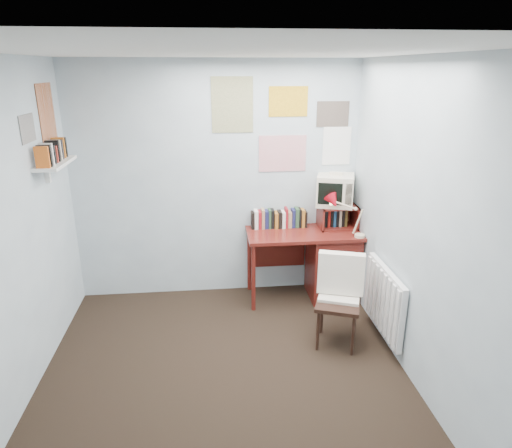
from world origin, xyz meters
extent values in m
plane|color=black|center=(0.00, 0.00, 0.00)|extent=(3.50, 3.50, 0.00)
cube|color=silver|center=(0.00, 1.75, 1.25)|extent=(3.00, 0.02, 2.50)
cube|color=silver|center=(1.50, 0.00, 1.25)|extent=(0.02, 3.50, 2.50)
cube|color=white|center=(0.00, 0.00, 2.50)|extent=(3.00, 3.50, 0.02)
cube|color=maroon|center=(0.90, 1.48, 0.74)|extent=(1.20, 0.55, 0.03)
cube|color=maroon|center=(1.23, 1.48, 0.36)|extent=(0.50, 0.50, 0.72)
cylinder|color=maroon|center=(0.34, 1.24, 0.36)|extent=(0.04, 0.04, 0.72)
cylinder|color=maroon|center=(0.34, 1.71, 0.36)|extent=(0.04, 0.04, 0.72)
cube|color=maroon|center=(0.65, 1.73, 0.42)|extent=(0.64, 0.02, 0.30)
cube|color=black|center=(1.03, 0.55, 0.41)|extent=(0.53, 0.52, 0.81)
cube|color=#B80C1B|center=(1.44, 1.27, 0.95)|extent=(0.27, 0.24, 0.38)
cube|color=maroon|center=(1.29, 1.59, 0.89)|extent=(0.40, 0.30, 0.25)
cube|color=beige|center=(1.25, 1.61, 1.19)|extent=(0.46, 0.44, 0.36)
cube|color=maroon|center=(0.66, 1.66, 0.87)|extent=(0.60, 0.14, 0.22)
cube|color=white|center=(1.46, 0.55, 0.42)|extent=(0.09, 0.80, 0.60)
cube|color=white|center=(-1.40, 1.10, 1.62)|extent=(0.20, 0.62, 0.24)
cube|color=white|center=(0.70, 1.74, 1.85)|extent=(1.20, 0.01, 0.90)
cube|color=white|center=(-1.49, 1.10, 2.00)|extent=(0.01, 0.70, 0.60)
camera|label=1|loc=(-0.08, -2.97, 2.41)|focal=32.00mm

